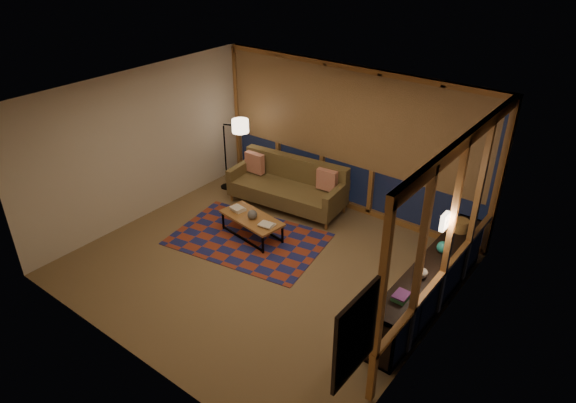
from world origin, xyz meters
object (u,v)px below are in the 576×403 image
Objects in this scene: sofa at (287,186)px; floor_lamp at (225,154)px; coffee_table at (252,227)px; bookshelf at (430,284)px.

sofa is 1.50m from floor_lamp.
coffee_table is at bearing -56.74° from floor_lamp.
sofa is 1.46× the size of floor_lamp.
floor_lamp is 4.91m from bookshelf.
coffee_table is 0.77× the size of floor_lamp.
bookshelf is (4.81, -0.94, -0.38)m from floor_lamp.
floor_lamp is at bearing 177.97° from sofa.
sofa is 1.89× the size of coffee_table.
coffee_table is (0.17, -1.20, -0.25)m from sofa.
floor_lamp reaches higher than sofa.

